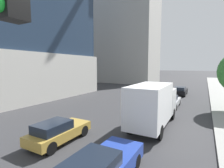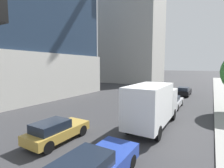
{
  "view_description": "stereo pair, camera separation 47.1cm",
  "coord_description": "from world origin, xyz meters",
  "px_view_note": "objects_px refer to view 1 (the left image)",
  "views": [
    {
      "loc": [
        5.53,
        1.45,
        4.64
      ],
      "look_at": [
        -1.39,
        14.11,
        3.14
      ],
      "focal_mm": 27.29,
      "sensor_mm": 36.0,
      "label": 1
    },
    {
      "loc": [
        5.94,
        1.68,
        4.64
      ],
      "look_at": [
        -1.39,
        14.11,
        3.14
      ],
      "focal_mm": 27.29,
      "sensor_mm": 36.0,
      "label": 2
    }
  ],
  "objects_px": {
    "construction_building": "(129,21)",
    "traffic_light_pole": "(155,42)",
    "car_blue": "(102,167)",
    "car_black": "(180,91)",
    "car_gold": "(58,131)",
    "box_truck": "(153,103)",
    "car_gray": "(156,88)",
    "car_silver": "(170,101)"
  },
  "relations": [
    {
      "from": "car_silver",
      "to": "box_truck",
      "type": "relative_size",
      "value": 0.61
    },
    {
      "from": "car_gold",
      "to": "car_silver",
      "type": "bearing_deg",
      "value": 71.32
    },
    {
      "from": "car_blue",
      "to": "car_black",
      "type": "bearing_deg",
      "value": 90.0
    },
    {
      "from": "car_gold",
      "to": "car_black",
      "type": "height_order",
      "value": "car_black"
    },
    {
      "from": "car_blue",
      "to": "car_gray",
      "type": "xyz_separation_m",
      "value": [
        -4.34,
        25.29,
        0.03
      ]
    },
    {
      "from": "car_gray",
      "to": "car_silver",
      "type": "bearing_deg",
      "value": -67.64
    },
    {
      "from": "construction_building",
      "to": "traffic_light_pole",
      "type": "xyz_separation_m",
      "value": [
        19.56,
        -44.83,
        -12.8
      ]
    },
    {
      "from": "car_blue",
      "to": "car_silver",
      "type": "relative_size",
      "value": 1.01
    },
    {
      "from": "car_gold",
      "to": "box_truck",
      "type": "distance_m",
      "value": 7.05
    },
    {
      "from": "construction_building",
      "to": "traffic_light_pole",
      "type": "relative_size",
      "value": 5.91
    },
    {
      "from": "car_gold",
      "to": "car_black",
      "type": "xyz_separation_m",
      "value": [
        4.34,
        21.99,
        -0.01
      ]
    },
    {
      "from": "car_silver",
      "to": "box_truck",
      "type": "xyz_separation_m",
      "value": [
        -0.0,
        -7.4,
        1.17
      ]
    },
    {
      "from": "car_gray",
      "to": "car_silver",
      "type": "distance_m",
      "value": 11.41
    },
    {
      "from": "car_blue",
      "to": "car_gold",
      "type": "distance_m",
      "value": 4.74
    },
    {
      "from": "car_blue",
      "to": "car_black",
      "type": "height_order",
      "value": "car_blue"
    },
    {
      "from": "construction_building",
      "to": "car_gold",
      "type": "distance_m",
      "value": 44.5
    },
    {
      "from": "construction_building",
      "to": "car_blue",
      "type": "xyz_separation_m",
      "value": [
        16.65,
        -41.15,
        -16.94
      ]
    },
    {
      "from": "car_blue",
      "to": "car_gray",
      "type": "distance_m",
      "value": 25.66
    },
    {
      "from": "construction_building",
      "to": "car_silver",
      "type": "distance_m",
      "value": 35.55
    },
    {
      "from": "car_black",
      "to": "car_silver",
      "type": "xyz_separation_m",
      "value": [
        0.0,
        -9.15,
        -0.03
      ]
    },
    {
      "from": "construction_building",
      "to": "traffic_light_pole",
      "type": "bearing_deg",
      "value": -66.43
    },
    {
      "from": "traffic_light_pole",
      "to": "car_black",
      "type": "xyz_separation_m",
      "value": [
        -2.91,
        27.57,
        -4.17
      ]
    },
    {
      "from": "construction_building",
      "to": "car_silver",
      "type": "bearing_deg",
      "value": -57.78
    },
    {
      "from": "car_silver",
      "to": "car_gray",
      "type": "bearing_deg",
      "value": 112.36
    },
    {
      "from": "car_blue",
      "to": "box_truck",
      "type": "relative_size",
      "value": 0.61
    },
    {
      "from": "car_blue",
      "to": "car_black",
      "type": "distance_m",
      "value": 23.89
    },
    {
      "from": "car_blue",
      "to": "car_silver",
      "type": "bearing_deg",
      "value": 90.0
    },
    {
      "from": "car_gray",
      "to": "car_silver",
      "type": "height_order",
      "value": "car_gray"
    },
    {
      "from": "car_blue",
      "to": "car_black",
      "type": "xyz_separation_m",
      "value": [
        0.0,
        23.89,
        -0.03
      ]
    },
    {
      "from": "construction_building",
      "to": "car_gray",
      "type": "relative_size",
      "value": 8.84
    },
    {
      "from": "car_gray",
      "to": "construction_building",
      "type": "bearing_deg",
      "value": 127.81
    },
    {
      "from": "car_blue",
      "to": "car_gold",
      "type": "bearing_deg",
      "value": 156.35
    },
    {
      "from": "car_gray",
      "to": "car_black",
      "type": "relative_size",
      "value": 0.97
    },
    {
      "from": "car_black",
      "to": "box_truck",
      "type": "height_order",
      "value": "box_truck"
    },
    {
      "from": "box_truck",
      "to": "traffic_light_pole",
      "type": "bearing_deg",
      "value": -75.23
    },
    {
      "from": "car_silver",
      "to": "car_blue",
      "type": "bearing_deg",
      "value": -90.0
    },
    {
      "from": "car_black",
      "to": "car_silver",
      "type": "bearing_deg",
      "value": -90.0
    },
    {
      "from": "construction_building",
      "to": "car_blue",
      "type": "height_order",
      "value": "construction_building"
    },
    {
      "from": "traffic_light_pole",
      "to": "car_blue",
      "type": "relative_size",
      "value": 1.61
    },
    {
      "from": "car_gold",
      "to": "car_silver",
      "type": "height_order",
      "value": "car_gold"
    },
    {
      "from": "car_gray",
      "to": "box_truck",
      "type": "height_order",
      "value": "box_truck"
    },
    {
      "from": "car_blue",
      "to": "car_gold",
      "type": "height_order",
      "value": "car_blue"
    }
  ]
}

